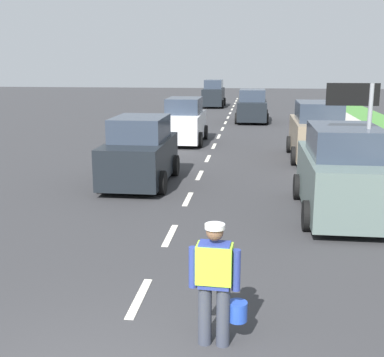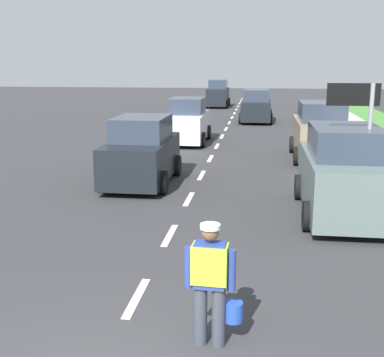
{
  "view_description": "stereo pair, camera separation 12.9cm",
  "coord_description": "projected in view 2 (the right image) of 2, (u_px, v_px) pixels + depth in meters",
  "views": [
    {
      "loc": [
        1.73,
        -4.56,
        3.66
      ],
      "look_at": [
        0.38,
        6.47,
        1.1
      ],
      "focal_mm": 47.49,
      "sensor_mm": 36.0,
      "label": 1
    },
    {
      "loc": [
        1.86,
        -4.54,
        3.66
      ],
      "look_at": [
        0.38,
        6.47,
        1.1
      ],
      "focal_mm": 47.49,
      "sensor_mm": 36.0,
      "label": 2
    }
  ],
  "objects": [
    {
      "name": "ground_plane",
      "position": [
        222.0,
        136.0,
        25.73
      ],
      "size": [
        96.0,
        96.0,
        0.0
      ],
      "primitive_type": "plane",
      "color": "#333335"
    },
    {
      "name": "lane_center_line",
      "position": [
        228.0,
        126.0,
        29.79
      ],
      "size": [
        0.14,
        46.4,
        0.01
      ],
      "color": "silver",
      "rests_on": "ground"
    },
    {
      "name": "road_worker",
      "position": [
        212.0,
        279.0,
        6.54
      ],
      "size": [
        0.77,
        0.37,
        1.67
      ],
      "color": "#383D4C",
      "rests_on": "ground"
    },
    {
      "name": "lane_direction_sign",
      "position": [
        359.0,
        119.0,
        11.35
      ],
      "size": [
        1.16,
        0.11,
        3.2
      ],
      "color": "gray",
      "rests_on": "ground"
    },
    {
      "name": "car_outgoing_far",
      "position": [
        256.0,
        107.0,
        31.37
      ],
      "size": [
        2.01,
        3.97,
        2.01
      ],
      "color": "black",
      "rests_on": "ground"
    },
    {
      "name": "car_oncoming_second",
      "position": [
        187.0,
        122.0,
        23.32
      ],
      "size": [
        1.94,
        3.97,
        2.06
      ],
      "color": "silver",
      "rests_on": "ground"
    },
    {
      "name": "car_oncoming_lead",
      "position": [
        142.0,
        153.0,
        15.47
      ],
      "size": [
        1.99,
        3.95,
        2.05
      ],
      "color": "black",
      "rests_on": "ground"
    },
    {
      "name": "car_parked_far",
      "position": [
        320.0,
        133.0,
        19.3
      ],
      "size": [
        2.07,
        4.3,
        2.2
      ],
      "color": "gray",
      "rests_on": "ground"
    },
    {
      "name": "car_oncoming_third",
      "position": [
        218.0,
        94.0,
        41.98
      ],
      "size": [
        1.87,
        4.09,
        2.22
      ],
      "color": "black",
      "rests_on": "ground"
    },
    {
      "name": "car_parked_curbside",
      "position": [
        343.0,
        174.0,
        12.2
      ],
      "size": [
        2.03,
        4.33,
        2.19
      ],
      "color": "slate",
      "rests_on": "ground"
    }
  ]
}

